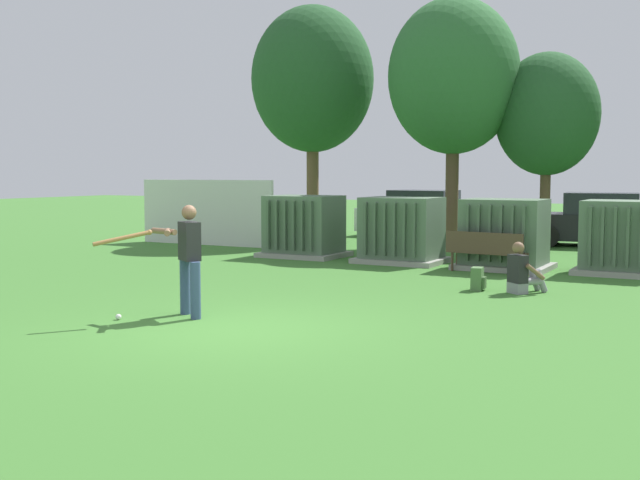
# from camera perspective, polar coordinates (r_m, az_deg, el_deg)

# --- Properties ---
(ground_plane) EXTENTS (96.00, 96.00, 0.00)m
(ground_plane) POSITION_cam_1_polar(r_m,az_deg,el_deg) (11.49, -6.33, -6.40)
(ground_plane) COLOR #3D752D
(fence_panel) EXTENTS (4.80, 0.12, 2.00)m
(fence_panel) POSITION_cam_1_polar(r_m,az_deg,el_deg) (24.63, -8.19, 1.97)
(fence_panel) COLOR silver
(fence_panel) RESTS_ON ground
(transformer_west) EXTENTS (2.10, 1.70, 1.62)m
(transformer_west) POSITION_cam_1_polar(r_m,az_deg,el_deg) (21.02, -1.16, 0.94)
(transformer_west) COLOR #9E9B93
(transformer_west) RESTS_ON ground
(transformer_mid_west) EXTENTS (2.10, 1.70, 1.62)m
(transformer_mid_west) POSITION_cam_1_polar(r_m,az_deg,el_deg) (19.73, 5.89, 0.66)
(transformer_mid_west) COLOR #9E9B93
(transformer_mid_west) RESTS_ON ground
(transformer_mid_east) EXTENTS (2.10, 1.70, 1.62)m
(transformer_mid_east) POSITION_cam_1_polar(r_m,az_deg,el_deg) (18.84, 13.11, 0.35)
(transformer_mid_east) COLOR #9E9B93
(transformer_mid_east) RESTS_ON ground
(transformer_east) EXTENTS (2.10, 1.70, 1.62)m
(transformer_east) POSITION_cam_1_polar(r_m,az_deg,el_deg) (18.65, 21.16, 0.10)
(transformer_east) COLOR #9E9B93
(transformer_east) RESTS_ON ground
(park_bench) EXTENTS (1.83, 0.56, 0.92)m
(park_bench) POSITION_cam_1_polar(r_m,az_deg,el_deg) (18.00, 11.80, -0.64)
(park_bench) COLOR #4C3828
(park_bench) RESTS_ON ground
(batter) EXTENTS (1.11, 1.47, 1.74)m
(batter) POSITION_cam_1_polar(r_m,az_deg,el_deg) (12.42, -9.60, -1.03)
(batter) COLOR #384C75
(batter) RESTS_ON ground
(sports_ball) EXTENTS (0.09, 0.09, 0.09)m
(sports_ball) POSITION_cam_1_polar(r_m,az_deg,el_deg) (12.51, -14.29, -5.38)
(sports_ball) COLOR white
(sports_ball) RESTS_ON ground
(seated_spectator) EXTENTS (0.71, 0.76, 0.96)m
(seated_spectator) POSITION_cam_1_polar(r_m,az_deg,el_deg) (15.19, 14.33, -2.31)
(seated_spectator) COLOR gray
(seated_spectator) RESTS_ON ground
(backpack) EXTENTS (0.29, 0.34, 0.44)m
(backpack) POSITION_cam_1_polar(r_m,az_deg,el_deg) (15.37, 11.28, -2.78)
(backpack) COLOR #4C723F
(backpack) RESTS_ON ground
(tree_left) EXTENTS (3.99, 3.99, 7.62)m
(tree_left) POSITION_cam_1_polar(r_m,az_deg,el_deg) (26.32, -0.54, 11.43)
(tree_left) COLOR brown
(tree_left) RESTS_ON ground
(tree_center_left) EXTENTS (3.82, 3.82, 7.29)m
(tree_center_left) POSITION_cam_1_polar(r_m,az_deg,el_deg) (23.88, 9.58, 11.49)
(tree_center_left) COLOR brown
(tree_center_left) RESTS_ON ground
(tree_center_right) EXTENTS (2.96, 2.96, 5.66)m
(tree_center_right) POSITION_cam_1_polar(r_m,az_deg,el_deg) (23.92, 16.00, 8.66)
(tree_center_right) COLOR brown
(tree_center_right) RESTS_ON ground
(parked_car_leftmost) EXTENTS (4.28, 2.08, 1.62)m
(parked_car_leftmost) POSITION_cam_1_polar(r_m,az_deg,el_deg) (27.52, 7.23, 1.78)
(parked_car_leftmost) COLOR silver
(parked_car_leftmost) RESTS_ON ground
(parked_car_left_of_center) EXTENTS (4.39, 2.33, 1.62)m
(parked_car_left_of_center) POSITION_cam_1_polar(r_m,az_deg,el_deg) (25.42, 19.28, 1.28)
(parked_car_left_of_center) COLOR black
(parked_car_left_of_center) RESTS_ON ground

